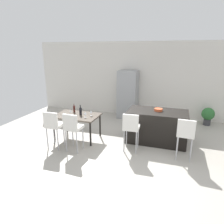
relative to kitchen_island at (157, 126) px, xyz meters
The scene contains 16 objects.
ground_plane 0.93m from the kitchen_island, 116.81° to the right, with size 10.00×10.00×0.00m, color #ADA89E.
back_wall 2.60m from the kitchen_island, 98.70° to the left, with size 10.00×0.12×2.90m, color silver.
kitchen_island is the anchor object (origin of this frame).
bar_chair_left 1.04m from the kitchen_island, 124.27° to the right, with size 0.42×0.42×1.05m.
bar_chair_middle 1.15m from the kitchen_island, 48.13° to the right, with size 0.42×0.42×1.05m.
dining_table 2.36m from the kitchen_island, 166.85° to the right, with size 1.29×0.84×0.74m.
dining_chair_near 2.90m from the kitchen_island, 152.88° to the right, with size 0.41×0.41×1.05m.
dining_chair_far 2.41m from the kitchen_island, 146.59° to the right, with size 0.42×0.42×1.05m.
wine_bottle_left 2.27m from the kitchen_island, 167.22° to the right, with size 0.08×0.08×0.30m.
wine_bottle_near 2.54m from the kitchen_island, behind, with size 0.06×0.06×0.26m.
wine_glass_middle 1.96m from the kitchen_island, 165.92° to the right, with size 0.07×0.07×0.17m.
wine_glass_right 2.10m from the kitchen_island, 161.27° to the right, with size 0.07×0.07×0.17m.
wine_glass_far 2.56m from the kitchen_island, 166.56° to the right, with size 0.07×0.07×0.17m.
refrigerator 2.40m from the kitchen_island, 125.02° to the left, with size 0.72×0.68×1.84m, color #939699.
fruit_bowl 0.50m from the kitchen_island, 69.16° to the left, with size 0.23×0.23×0.07m, color #C6512D.
potted_plant 2.49m from the kitchen_island, 50.62° to the left, with size 0.44×0.44×0.64m.
Camera 1 is at (0.84, -4.89, 2.57)m, focal length 32.48 mm.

